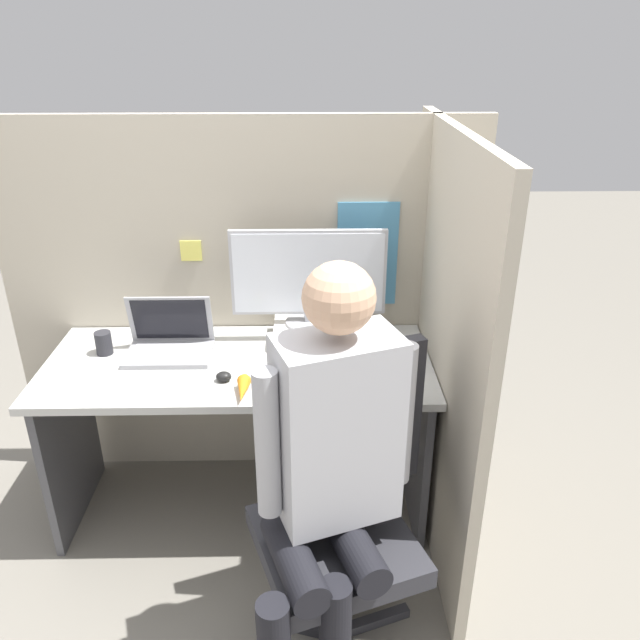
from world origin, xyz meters
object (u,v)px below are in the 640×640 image
paper_box (309,332)px  stapler (405,358)px  monitor (308,277)px  laptop (170,343)px  carrot_toy (243,390)px  office_chair (345,503)px  person (331,462)px  pen_cup (104,343)px

paper_box → stapler: 0.42m
monitor → laptop: size_ratio=1.86×
laptop → carrot_toy: 0.45m
office_chair → person: person is taller
laptop → office_chair: 0.95m
stapler → person: size_ratio=0.10×
monitor → laptop: monitor is taller
stapler → office_chair: (-0.26, -0.54, -0.23)m
person → paper_box: bearing=93.9°
laptop → carrot_toy: bearing=-45.5°
paper_box → laptop: (-0.55, -0.11, 0.01)m
laptop → pen_cup: (-0.26, 0.01, 0.00)m
laptop → office_chair: size_ratio=0.33×
carrot_toy → pen_cup: 0.66m
monitor → stapler: 0.49m
paper_box → person: 0.88m
paper_box → stapler: size_ratio=2.12×
paper_box → monitor: 0.24m
pen_cup → monitor: bearing=7.3°
laptop → carrot_toy: laptop is taller
office_chair → pen_cup: office_chair is taller
paper_box → carrot_toy: (-0.23, -0.43, -0.01)m
paper_box → laptop: size_ratio=0.86×
office_chair → pen_cup: bearing=145.4°
paper_box → monitor: monitor is taller
person → office_chair: bearing=70.6°
monitor → person: 0.91m
paper_box → stapler: paper_box is taller
stapler → pen_cup: pen_cup is taller
person → pen_cup: (-0.87, 0.78, -0.02)m
office_chair → pen_cup: size_ratio=10.76×
person → pen_cup: 1.17m
monitor → pen_cup: monitor is taller
paper_box → carrot_toy: 0.49m
paper_box → monitor: bearing=90.0°
stapler → pen_cup: 1.18m
stapler → office_chair: 0.64m
carrot_toy → stapler: bearing=20.7°
monitor → person: size_ratio=0.45×
paper_box → pen_cup: (-0.81, -0.10, 0.01)m
paper_box → pen_cup: 0.81m
pen_cup → carrot_toy: bearing=-29.6°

